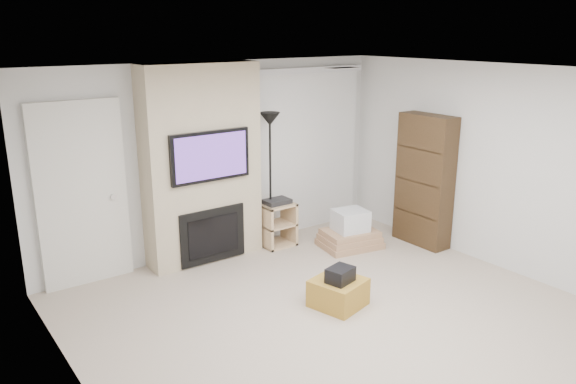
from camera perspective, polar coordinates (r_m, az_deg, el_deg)
floor at (r=5.79m, az=7.21°, el=-13.75°), size 5.00×5.50×0.00m
ceiling at (r=5.04m, az=8.22°, el=11.76°), size 5.00×5.50×0.00m
wall_back at (r=7.43m, az=-7.05°, el=3.43°), size 5.00×0.00×2.50m
wall_left at (r=4.08m, az=-19.04°, el=-8.22°), size 0.00×5.50×2.50m
wall_right at (r=7.18m, az=22.34°, el=1.87°), size 0.00×5.50×2.50m
hvac_vent at (r=5.89m, az=5.57°, el=12.44°), size 0.35×0.18×0.01m
ottoman at (r=6.16m, az=5.12°, el=-10.13°), size 0.61×0.61×0.30m
black_bag at (r=6.02m, az=5.33°, el=-8.37°), size 0.33×0.28×0.16m
fireplace_wall at (r=7.10m, az=-8.68°, el=2.64°), size 1.50×0.47×2.50m
entry_door at (r=6.79m, az=-20.20°, el=-0.38°), size 1.02×0.11×2.14m
vertical_blinds at (r=8.14m, az=1.78°, el=4.83°), size 1.98×0.10×2.37m
floor_lamp at (r=7.43m, az=-1.84°, el=5.10°), size 0.27×0.27×1.84m
av_stand at (r=7.71m, az=-1.12°, el=-2.98°), size 0.45×0.38×0.66m
box_stack at (r=7.74m, az=6.31°, el=-4.15°), size 0.88×0.73×0.52m
bookshelf at (r=7.85m, az=13.70°, el=1.14°), size 0.30×0.80×1.80m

